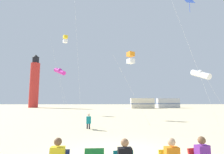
# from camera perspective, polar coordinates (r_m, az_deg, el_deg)

# --- Properties ---
(ground) EXTENTS (200.00, 200.00, 0.00)m
(ground) POSITION_cam_1_polar(r_m,az_deg,el_deg) (7.74, 2.43, -23.15)
(ground) COLOR beige
(kite_flyer_standing) EXTENTS (0.38, 0.53, 1.16)m
(kite_flyer_standing) POSITION_cam_1_polar(r_m,az_deg,el_deg) (13.81, -7.43, -13.59)
(kite_flyer_standing) COLOR #147F84
(kite_flyer_standing) RESTS_ON ground
(kite_tube_white) EXTENTS (3.45, 3.65, 5.83)m
(kite_tube_white) POSITION_cam_1_polar(r_m,az_deg,el_deg) (23.06, 26.26, 0.82)
(kite_tube_white) COLOR silver
(kite_tube_white) RESTS_ON ground
(kite_tube_magenta) EXTENTS (2.80, 2.67, 7.64)m
(kite_tube_magenta) POSITION_cam_1_polar(r_m,az_deg,el_deg) (30.98, -16.20, 1.77)
(kite_tube_magenta) COLOR silver
(kite_tube_magenta) RESTS_ON ground
(kite_box_gold) EXTENTS (3.01, 2.43, 12.17)m
(kite_box_gold) POSITION_cam_1_polar(r_m,az_deg,el_deg) (29.46, -14.58, 11.49)
(kite_box_gold) COLOR silver
(kite_box_gold) RESTS_ON ground
(kite_diamond_blue) EXTENTS (2.96, 2.84, 12.27)m
(kite_diamond_blue) POSITION_cam_1_polar(r_m,az_deg,el_deg) (20.74, 23.35, 19.99)
(kite_diamond_blue) COLOR silver
(kite_diamond_blue) RESTS_ON ground
(kite_box_orange) EXTENTS (3.17, 2.27, 6.85)m
(kite_box_orange) POSITION_cam_1_polar(r_m,az_deg,el_deg) (17.85, 5.93, 6.07)
(kite_box_orange) COLOR silver
(kite_box_orange) RESTS_ON ground
(lighthouse_distant) EXTENTS (2.80, 2.80, 16.80)m
(lighthouse_distant) POSITION_cam_1_polar(r_m,az_deg,el_deg) (61.61, -23.35, -1.57)
(lighthouse_distant) COLOR red
(lighthouse_distant) RESTS_ON ground
(rv_van_cream) EXTENTS (6.45, 2.36, 2.80)m
(rv_van_cream) POSITION_cam_1_polar(r_m,az_deg,el_deg) (51.50, 9.53, -8.22)
(rv_van_cream) COLOR beige
(rv_van_cream) RESTS_ON ground
(rv_van_silver) EXTENTS (6.53, 2.60, 2.80)m
(rv_van_silver) POSITION_cam_1_polar(r_m,az_deg,el_deg) (56.82, 17.31, -7.91)
(rv_van_silver) COLOR #B7BABF
(rv_van_silver) RESTS_ON ground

